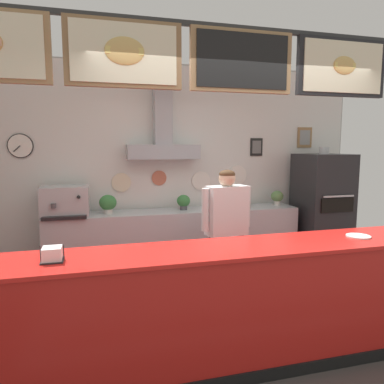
{
  "coord_description": "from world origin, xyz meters",
  "views": [
    {
      "loc": [
        -1.21,
        -2.88,
        1.81
      ],
      "look_at": [
        -0.24,
        0.73,
        1.32
      ],
      "focal_mm": 33.86,
      "sensor_mm": 36.0,
      "label": 1
    }
  ],
  "objects_px": {
    "espresso_machine": "(65,202)",
    "pizza_oven": "(321,210)",
    "shop_worker": "(226,233)",
    "potted_oregano": "(277,197)",
    "potted_sage": "(108,203)",
    "condiment_plate": "(358,236)",
    "potted_rosemary": "(183,201)",
    "potted_thyme": "(243,198)",
    "napkin_holder": "(52,255)"
  },
  "relations": [
    {
      "from": "pizza_oven",
      "to": "condiment_plate",
      "type": "height_order",
      "value": "pizza_oven"
    },
    {
      "from": "shop_worker",
      "to": "potted_thyme",
      "type": "xyz_separation_m",
      "value": [
        0.65,
        1.06,
        0.23
      ]
    },
    {
      "from": "potted_sage",
      "to": "potted_oregano",
      "type": "height_order",
      "value": "potted_sage"
    },
    {
      "from": "potted_oregano",
      "to": "condiment_plate",
      "type": "height_order",
      "value": "potted_oregano"
    },
    {
      "from": "pizza_oven",
      "to": "potted_sage",
      "type": "relative_size",
      "value": 7.13
    },
    {
      "from": "potted_rosemary",
      "to": "pizza_oven",
      "type": "bearing_deg",
      "value": -5.05
    },
    {
      "from": "potted_thyme",
      "to": "espresso_machine",
      "type": "bearing_deg",
      "value": -179.63
    },
    {
      "from": "potted_oregano",
      "to": "espresso_machine",
      "type": "bearing_deg",
      "value": -178.76
    },
    {
      "from": "pizza_oven",
      "to": "potted_rosemary",
      "type": "relative_size",
      "value": 8.44
    },
    {
      "from": "potted_sage",
      "to": "potted_oregano",
      "type": "relative_size",
      "value": 1.15
    },
    {
      "from": "condiment_plate",
      "to": "napkin_holder",
      "type": "relative_size",
      "value": 1.3
    },
    {
      "from": "pizza_oven",
      "to": "napkin_holder",
      "type": "height_order",
      "value": "pizza_oven"
    },
    {
      "from": "shop_worker",
      "to": "potted_oregano",
      "type": "distance_m",
      "value": 1.66
    },
    {
      "from": "potted_rosemary",
      "to": "napkin_holder",
      "type": "xyz_separation_m",
      "value": [
        -1.49,
        -2.22,
        0.02
      ]
    },
    {
      "from": "shop_worker",
      "to": "condiment_plate",
      "type": "height_order",
      "value": "shop_worker"
    },
    {
      "from": "pizza_oven",
      "to": "napkin_holder",
      "type": "relative_size",
      "value": 11.11
    },
    {
      "from": "potted_thyme",
      "to": "condiment_plate",
      "type": "height_order",
      "value": "potted_thyme"
    },
    {
      "from": "espresso_machine",
      "to": "potted_oregano",
      "type": "distance_m",
      "value": 3.01
    },
    {
      "from": "potted_oregano",
      "to": "napkin_holder",
      "type": "distance_m",
      "value": 3.69
    },
    {
      "from": "pizza_oven",
      "to": "potted_oregano",
      "type": "xyz_separation_m",
      "value": [
        -0.63,
        0.2,
        0.19
      ]
    },
    {
      "from": "potted_oregano",
      "to": "napkin_holder",
      "type": "height_order",
      "value": "potted_oregano"
    },
    {
      "from": "espresso_machine",
      "to": "condiment_plate",
      "type": "xyz_separation_m",
      "value": [
        2.62,
        -2.15,
        -0.09
      ]
    },
    {
      "from": "pizza_oven",
      "to": "condiment_plate",
      "type": "distance_m",
      "value": 2.27
    },
    {
      "from": "potted_oregano",
      "to": "condiment_plate",
      "type": "bearing_deg",
      "value": -100.02
    },
    {
      "from": "potted_sage",
      "to": "condiment_plate",
      "type": "height_order",
      "value": "potted_sage"
    },
    {
      "from": "potted_sage",
      "to": "pizza_oven",
      "type": "bearing_deg",
      "value": -3.08
    },
    {
      "from": "pizza_oven",
      "to": "potted_rosemary",
      "type": "bearing_deg",
      "value": 174.95
    },
    {
      "from": "potted_thyme",
      "to": "potted_oregano",
      "type": "relative_size",
      "value": 1.12
    },
    {
      "from": "potted_sage",
      "to": "napkin_holder",
      "type": "bearing_deg",
      "value": -101.76
    },
    {
      "from": "potted_rosemary",
      "to": "napkin_holder",
      "type": "height_order",
      "value": "potted_rosemary"
    },
    {
      "from": "potted_oregano",
      "to": "potted_rosemary",
      "type": "relative_size",
      "value": 1.03
    },
    {
      "from": "potted_rosemary",
      "to": "condiment_plate",
      "type": "relative_size",
      "value": 1.01
    },
    {
      "from": "pizza_oven",
      "to": "shop_worker",
      "type": "height_order",
      "value": "pizza_oven"
    },
    {
      "from": "espresso_machine",
      "to": "potted_rosemary",
      "type": "relative_size",
      "value": 2.76
    },
    {
      "from": "shop_worker",
      "to": "potted_thyme",
      "type": "bearing_deg",
      "value": -131.02
    },
    {
      "from": "napkin_holder",
      "to": "condiment_plate",
      "type": "bearing_deg",
      "value": 0.36
    },
    {
      "from": "potted_thyme",
      "to": "potted_oregano",
      "type": "xyz_separation_m",
      "value": [
        0.57,
        0.05,
        -0.02
      ]
    },
    {
      "from": "potted_sage",
      "to": "condiment_plate",
      "type": "relative_size",
      "value": 1.2
    },
    {
      "from": "potted_oregano",
      "to": "condiment_plate",
      "type": "distance_m",
      "value": 2.25
    },
    {
      "from": "espresso_machine",
      "to": "pizza_oven",
      "type": "bearing_deg",
      "value": -2.17
    },
    {
      "from": "espresso_machine",
      "to": "potted_sage",
      "type": "xyz_separation_m",
      "value": [
        0.53,
        0.03,
        -0.05
      ]
    },
    {
      "from": "potted_sage",
      "to": "napkin_holder",
      "type": "xyz_separation_m",
      "value": [
        -0.46,
        -2.2,
        -0.0
      ]
    },
    {
      "from": "condiment_plate",
      "to": "napkin_holder",
      "type": "bearing_deg",
      "value": -179.64
    },
    {
      "from": "shop_worker",
      "to": "potted_thyme",
      "type": "height_order",
      "value": "shop_worker"
    },
    {
      "from": "shop_worker",
      "to": "potted_oregano",
      "type": "height_order",
      "value": "shop_worker"
    },
    {
      "from": "potted_thyme",
      "to": "potted_rosemary",
      "type": "height_order",
      "value": "potted_thyme"
    },
    {
      "from": "potted_rosemary",
      "to": "shop_worker",
      "type": "bearing_deg",
      "value": -78.0
    },
    {
      "from": "condiment_plate",
      "to": "napkin_holder",
      "type": "distance_m",
      "value": 2.55
    },
    {
      "from": "potted_oregano",
      "to": "potted_rosemary",
      "type": "distance_m",
      "value": 1.45
    },
    {
      "from": "potted_sage",
      "to": "shop_worker",
      "type": "bearing_deg",
      "value": -40.45
    }
  ]
}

